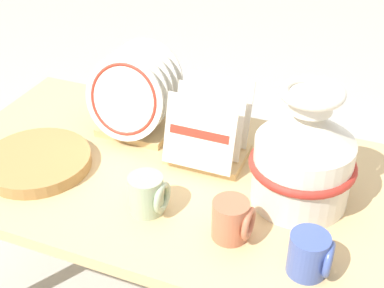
{
  "coord_description": "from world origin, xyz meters",
  "views": [
    {
      "loc": [
        0.44,
        -1.09,
        1.47
      ],
      "look_at": [
        0.0,
        0.0,
        0.69
      ],
      "focal_mm": 50.0,
      "sensor_mm": 36.0,
      "label": 1
    }
  ],
  "objects_px": {
    "mug_terracotta_glaze": "(232,220)",
    "mug_cobalt_glaze": "(310,255)",
    "dish_rack_round_plates": "(134,99)",
    "wicker_charger_stack": "(37,161)",
    "mug_sage_glaze": "(148,194)",
    "dish_rack_square_plates": "(209,137)",
    "ceramic_vase": "(304,154)"
  },
  "relations": [
    {
      "from": "ceramic_vase",
      "to": "mug_terracotta_glaze",
      "type": "bearing_deg",
      "value": -120.39
    },
    {
      "from": "mug_cobalt_glaze",
      "to": "wicker_charger_stack",
      "type": "bearing_deg",
      "value": 172.34
    },
    {
      "from": "ceramic_vase",
      "to": "wicker_charger_stack",
      "type": "distance_m",
      "value": 0.73
    },
    {
      "from": "mug_sage_glaze",
      "to": "mug_terracotta_glaze",
      "type": "bearing_deg",
      "value": -2.85
    },
    {
      "from": "dish_rack_round_plates",
      "to": "wicker_charger_stack",
      "type": "relative_size",
      "value": 0.88
    },
    {
      "from": "mug_sage_glaze",
      "to": "ceramic_vase",
      "type": "bearing_deg",
      "value": 28.66
    },
    {
      "from": "dish_rack_square_plates",
      "to": "mug_terracotta_glaze",
      "type": "xyz_separation_m",
      "value": [
        0.17,
        -0.29,
        -0.02
      ]
    },
    {
      "from": "dish_rack_square_plates",
      "to": "mug_cobalt_glaze",
      "type": "xyz_separation_m",
      "value": [
        0.36,
        -0.33,
        -0.02
      ]
    },
    {
      "from": "wicker_charger_stack",
      "to": "mug_terracotta_glaze",
      "type": "bearing_deg",
      "value": -6.04
    },
    {
      "from": "mug_terracotta_glaze",
      "to": "dish_rack_square_plates",
      "type": "bearing_deg",
      "value": 120.27
    },
    {
      "from": "ceramic_vase",
      "to": "mug_cobalt_glaze",
      "type": "xyz_separation_m",
      "value": [
        0.08,
        -0.24,
        -0.09
      ]
    },
    {
      "from": "dish_rack_square_plates",
      "to": "mug_terracotta_glaze",
      "type": "bearing_deg",
      "value": -59.73
    },
    {
      "from": "ceramic_vase",
      "to": "dish_rack_round_plates",
      "type": "relative_size",
      "value": 1.22
    },
    {
      "from": "dish_rack_square_plates",
      "to": "wicker_charger_stack",
      "type": "distance_m",
      "value": 0.49
    },
    {
      "from": "dish_rack_round_plates",
      "to": "dish_rack_square_plates",
      "type": "xyz_separation_m",
      "value": [
        0.26,
        -0.04,
        -0.05
      ]
    },
    {
      "from": "wicker_charger_stack",
      "to": "dish_rack_square_plates",
      "type": "bearing_deg",
      "value": 27.4
    },
    {
      "from": "mug_terracotta_glaze",
      "to": "mug_sage_glaze",
      "type": "relative_size",
      "value": 1.0
    },
    {
      "from": "dish_rack_square_plates",
      "to": "mug_sage_glaze",
      "type": "height_order",
      "value": "dish_rack_square_plates"
    },
    {
      "from": "mug_sage_glaze",
      "to": "mug_cobalt_glaze",
      "type": "height_order",
      "value": "same"
    },
    {
      "from": "mug_cobalt_glaze",
      "to": "dish_rack_round_plates",
      "type": "bearing_deg",
      "value": 148.68
    },
    {
      "from": "dish_rack_round_plates",
      "to": "mug_cobalt_glaze",
      "type": "distance_m",
      "value": 0.72
    },
    {
      "from": "mug_terracotta_glaze",
      "to": "mug_cobalt_glaze",
      "type": "xyz_separation_m",
      "value": [
        0.19,
        -0.04,
        0.0
      ]
    },
    {
      "from": "wicker_charger_stack",
      "to": "mug_sage_glaze",
      "type": "xyz_separation_m",
      "value": [
        0.37,
        -0.05,
        0.03
      ]
    },
    {
      "from": "ceramic_vase",
      "to": "mug_sage_glaze",
      "type": "distance_m",
      "value": 0.4
    },
    {
      "from": "wicker_charger_stack",
      "to": "mug_cobalt_glaze",
      "type": "height_order",
      "value": "mug_cobalt_glaze"
    },
    {
      "from": "dish_rack_square_plates",
      "to": "mug_cobalt_glaze",
      "type": "relative_size",
      "value": 2.16
    },
    {
      "from": "ceramic_vase",
      "to": "mug_sage_glaze",
      "type": "xyz_separation_m",
      "value": [
        -0.34,
        -0.19,
        -0.09
      ]
    },
    {
      "from": "mug_cobalt_glaze",
      "to": "mug_sage_glaze",
      "type": "bearing_deg",
      "value": 172.59
    },
    {
      "from": "dish_rack_round_plates",
      "to": "mug_terracotta_glaze",
      "type": "height_order",
      "value": "dish_rack_round_plates"
    },
    {
      "from": "ceramic_vase",
      "to": "mug_cobalt_glaze",
      "type": "distance_m",
      "value": 0.27
    },
    {
      "from": "mug_sage_glaze",
      "to": "dish_rack_round_plates",
      "type": "bearing_deg",
      "value": 121.78
    },
    {
      "from": "ceramic_vase",
      "to": "mug_sage_glaze",
      "type": "bearing_deg",
      "value": -151.34
    }
  ]
}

